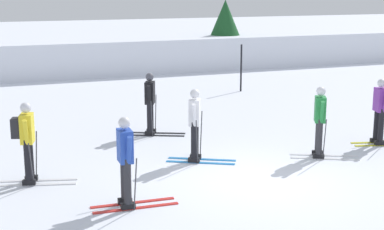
# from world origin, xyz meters

# --- Properties ---
(ground_plane) EXTENTS (120.00, 120.00, 0.00)m
(ground_plane) POSITION_xyz_m (0.00, 0.00, 0.00)
(ground_plane) COLOR silver
(far_snow_ridge) EXTENTS (80.00, 7.45, 1.57)m
(far_snow_ridge) POSITION_xyz_m (0.00, 18.51, 0.78)
(far_snow_ridge) COLOR silver
(far_snow_ridge) RESTS_ON ground
(skier_green) EXTENTS (1.59, 1.08, 1.71)m
(skier_green) POSITION_xyz_m (2.11, 0.96, 0.92)
(skier_green) COLOR silver
(skier_green) RESTS_ON ground
(skier_purple) EXTENTS (1.64, 0.97, 1.71)m
(skier_purple) POSITION_xyz_m (4.20, 1.40, 0.92)
(skier_purple) COLOR gold
(skier_purple) RESTS_ON ground
(skier_yellow) EXTENTS (1.64, 0.97, 1.71)m
(skier_yellow) POSITION_xyz_m (-4.52, 1.53, 0.95)
(skier_yellow) COLOR silver
(skier_yellow) RESTS_ON ground
(skier_black) EXTENTS (1.60, 1.02, 1.71)m
(skier_black) POSITION_xyz_m (-0.98, 4.48, 0.92)
(skier_black) COLOR black
(skier_black) RESTS_ON ground
(skier_white) EXTENTS (1.57, 1.11, 1.71)m
(skier_white) POSITION_xyz_m (-0.74, 1.73, 0.92)
(skier_white) COLOR #237AC6
(skier_white) RESTS_ON ground
(skier_blue) EXTENTS (1.62, 1.00, 1.71)m
(skier_blue) POSITION_xyz_m (-2.97, -0.47, 0.92)
(skier_blue) COLOR red
(skier_blue) RESTS_ON ground
(trail_marker_pole) EXTENTS (0.07, 0.07, 1.82)m
(trail_marker_pole) POSITION_xyz_m (4.27, 9.64, 0.91)
(trail_marker_pole) COLOR black
(trail_marker_pole) RESTS_ON ground
(conifer_far_left) EXTENTS (2.06, 2.06, 3.34)m
(conifer_far_left) POSITION_xyz_m (6.74, 16.61, 2.10)
(conifer_far_left) COLOR #513823
(conifer_far_left) RESTS_ON ground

